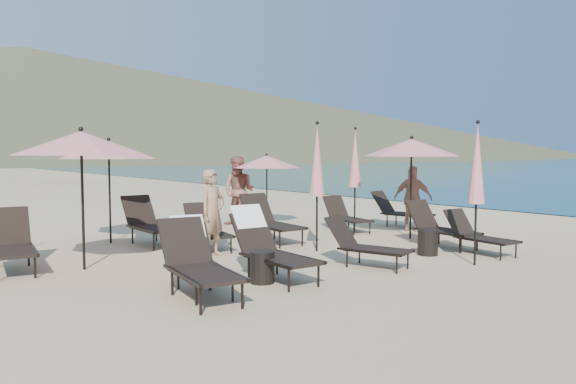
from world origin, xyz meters
TOP-DOWN VIEW (x-y plane):
  - ground at (0.00, 0.00)m, footprint 800.00×800.00m
  - volcanic_headland at (71.37, 302.62)m, footprint 690.00×690.00m
  - lounger_0 at (-3.81, 0.38)m, footprint 0.96×1.76m
  - lounger_1 at (-4.01, -0.01)m, footprint 0.93×1.89m
  - lounger_2 at (-2.54, 0.36)m, footprint 0.71×1.84m
  - lounger_3 at (-0.66, 0.07)m, footprint 1.02×1.61m
  - lounger_4 at (2.15, 0.62)m, footprint 0.78×1.72m
  - lounger_5 at (2.04, -0.40)m, footprint 0.67×1.52m
  - lounger_6 at (-5.70, 3.51)m, footprint 0.92×1.87m
  - lounger_7 at (-2.68, 4.71)m, footprint 0.71×1.81m
  - lounger_8 at (-1.96, 3.43)m, footprint 0.90×1.69m
  - lounger_9 at (-0.39, 3.34)m, footprint 0.83×1.89m
  - lounger_10 at (2.17, 3.58)m, footprint 0.82×1.60m
  - lounger_11 at (3.97, 3.34)m, footprint 1.02×1.76m
  - umbrella_open_0 at (-4.70, 2.84)m, footprint 2.29×2.29m
  - umbrella_open_1 at (2.51, 1.74)m, footprint 2.24×2.24m
  - umbrella_open_2 at (-3.32, 5.37)m, footprint 2.19×2.19m
  - umbrella_open_3 at (1.14, 5.63)m, footprint 1.86×1.86m
  - umbrella_closed_0 at (1.01, -1.03)m, footprint 0.30×0.30m
  - umbrella_closed_1 at (2.30, 3.38)m, footprint 0.31×0.31m
  - umbrella_closed_3 at (-0.32, 1.79)m, footprint 0.31×0.31m
  - side_table_0 at (-2.81, 0.15)m, footprint 0.39×0.39m
  - side_table_1 at (1.14, 0.13)m, footprint 0.40×0.40m
  - beachgoer_a at (-2.30, 2.58)m, footprint 0.72×0.59m
  - beachgoer_b at (0.59, 6.21)m, footprint 1.11×1.18m
  - beachgoer_c at (3.57, 2.56)m, footprint 0.81×1.07m

SIDE VIEW (x-z plane):
  - ground at x=0.00m, z-range 0.00..0.00m
  - side_table_1 at x=1.14m, z-range 0.00..0.49m
  - side_table_0 at x=-2.81m, z-range 0.00..0.49m
  - lounger_5 at x=2.04m, z-range -0.03..0.83m
  - lounger_3 at x=-0.66m, z-range -0.03..0.84m
  - lounger_10 at x=2.17m, z-range -0.03..0.85m
  - lounger_8 at x=-1.96m, z-range -0.03..0.89m
  - lounger_11 at x=3.97m, z-range -0.03..0.92m
  - lounger_4 at x=2.15m, z-range -0.03..0.93m
  - lounger_6 at x=-5.70m, z-range -0.03..1.00m
  - lounger_7 at x=-2.68m, z-range -0.03..1.01m
  - lounger_1 at x=-4.01m, z-range -0.03..1.01m
  - lounger_9 at x=-0.39m, z-range -0.03..1.03m
  - lounger_0 at x=-3.81m, z-range -0.02..1.02m
  - lounger_2 at x=-2.54m, z-range -0.03..1.11m
  - beachgoer_c at x=3.57m, z-range 0.00..1.68m
  - beachgoer_a at x=-2.30m, z-range 0.00..1.70m
  - beachgoer_b at x=0.59m, z-range 0.00..1.92m
  - umbrella_open_3 at x=1.14m, z-range 0.77..2.77m
  - umbrella_closed_0 at x=1.01m, z-range 0.51..3.10m
  - umbrella_closed_3 at x=-0.32m, z-range 0.52..3.18m
  - umbrella_closed_1 at x=2.30m, z-range 0.52..3.19m
  - umbrella_open_2 at x=-3.32m, z-range 0.90..3.26m
  - umbrella_open_1 at x=2.51m, z-range 0.93..3.34m
  - umbrella_open_0 at x=-4.70m, z-range 0.95..3.41m
  - volcanic_headland at x=71.37m, z-range -1.01..53.99m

